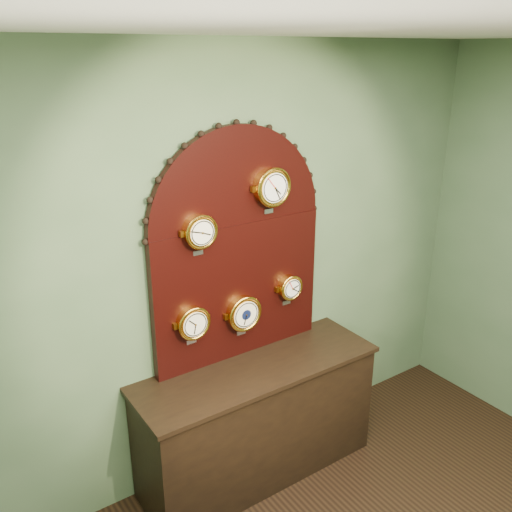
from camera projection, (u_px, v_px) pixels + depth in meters
wall_back at (234, 271)px, 3.49m from camera, size 4.00×0.00×4.00m
shop_counter at (258, 422)px, 3.64m from camera, size 1.60×0.50×0.80m
display_board at (238, 240)px, 3.38m from camera, size 1.26×0.06×1.53m
roman_clock at (200, 231)px, 3.12m from camera, size 0.21×0.08×0.26m
arabic_clock at (272, 187)px, 3.32m from camera, size 0.25×0.08×0.30m
hygrometer at (193, 323)px, 3.29m from camera, size 0.22×0.08×0.27m
barometer at (244, 313)px, 3.49m from camera, size 0.24×0.08×0.29m
tide_clock at (290, 287)px, 3.65m from camera, size 0.18×0.08×0.23m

